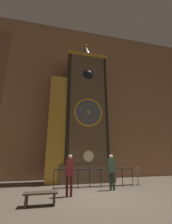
% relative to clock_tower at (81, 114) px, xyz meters
% --- Properties ---
extents(ground_plane, '(28.00, 28.00, 0.00)m').
position_rel_clock_tower_xyz_m(ground_plane, '(0.12, -3.89, -4.67)').
color(ground_plane, brown).
extents(cathedral_back_wall, '(24.00, 0.32, 13.81)m').
position_rel_clock_tower_xyz_m(cathedral_back_wall, '(0.03, 1.57, 2.22)').
color(cathedral_back_wall, '#936B4C').
rests_on(cathedral_back_wall, ground_plane).
extents(clock_tower, '(4.57, 1.82, 11.07)m').
position_rel_clock_tower_xyz_m(clock_tower, '(0.00, 0.00, 0.00)').
color(clock_tower, brown).
rests_on(clock_tower, ground_plane).
extents(railing_fence, '(4.60, 0.05, 0.99)m').
position_rel_clock_tower_xyz_m(railing_fence, '(0.49, -1.95, -4.12)').
color(railing_fence, black).
rests_on(railing_fence, ground_plane).
extents(visitor_near, '(0.36, 0.26, 1.73)m').
position_rel_clock_tower_xyz_m(visitor_near, '(-1.16, -3.56, -3.63)').
color(visitor_near, '#461518').
rests_on(visitor_near, ground_plane).
extents(visitor_far, '(0.34, 0.22, 1.74)m').
position_rel_clock_tower_xyz_m(visitor_far, '(1.14, -2.78, -3.62)').
color(visitor_far, '#213427').
rests_on(visitor_far, ground_plane).
extents(stanchion_post, '(0.28, 0.28, 1.02)m').
position_rel_clock_tower_xyz_m(stanchion_post, '(3.19, -1.83, -4.35)').
color(stanchion_post, gray).
rests_on(stanchion_post, ground_plane).
extents(visitor_bench, '(1.17, 0.40, 0.44)m').
position_rel_clock_tower_xyz_m(visitor_bench, '(-2.28, -4.53, -4.37)').
color(visitor_bench, '#423328').
rests_on(visitor_bench, ground_plane).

